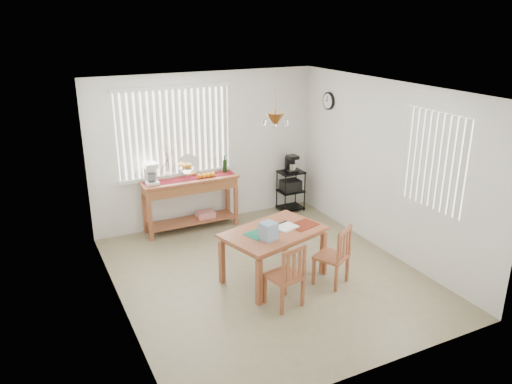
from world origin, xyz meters
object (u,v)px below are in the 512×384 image
chair_left (286,276)px  chair_right (334,256)px  dining_table (274,236)px  wire_cart (291,187)px  cart_items (291,164)px  sideboard (191,191)px

chair_left → chair_right: bearing=12.9°
dining_table → chair_left: (-0.20, -0.70, -0.22)m
wire_cart → cart_items: cart_items is taller
sideboard → dining_table: (0.44, -2.11, -0.05)m
wire_cart → dining_table: (-1.49, -2.11, 0.18)m
sideboard → wire_cart: size_ratio=2.12×
sideboard → dining_table: bearing=-78.2°
wire_cart → cart_items: 0.45m
cart_items → chair_right: bearing=-107.9°
wire_cart → chair_right: (-0.85, -2.62, -0.04)m
cart_items → dining_table: 2.60m
wire_cart → chair_left: (-1.69, -2.81, -0.04)m
chair_right → chair_left: bearing=-167.1°
wire_cart → chair_right: size_ratio=0.90×
wire_cart → chair_right: 2.75m
dining_table → chair_right: bearing=-38.1°
chair_left → sideboard: bearing=94.8°
dining_table → chair_left: size_ratio=1.78×
chair_left → chair_right: (0.85, 0.19, -0.00)m
sideboard → dining_table: size_ratio=1.06×
dining_table → sideboard: bearing=101.8°
chair_right → cart_items: bearing=72.1°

